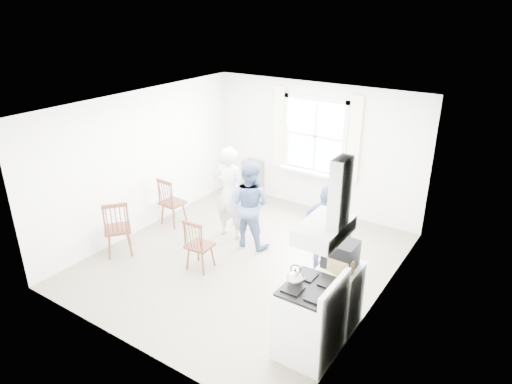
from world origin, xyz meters
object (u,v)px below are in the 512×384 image
person_left (230,193)px  windsor_chair_b (196,241)px  person_right (326,231)px  stereo_stack (341,254)px  low_cabinet (339,295)px  person_mid (250,204)px  gas_stove (310,319)px  windsor_chair_a (168,198)px  windsor_chair_c (117,223)px

person_left → windsor_chair_b: bearing=96.1°
windsor_chair_b → person_right: 2.04m
person_left → stereo_stack: bearing=150.0°
person_right → low_cabinet: bearing=129.4°
stereo_stack → person_mid: person_mid is taller
low_cabinet → windsor_chair_b: 2.41m
gas_stove → person_right: 1.85m
person_left → windsor_chair_a: bearing=9.6°
person_right → windsor_chair_c: bearing=30.3°
gas_stove → person_right: bearing=110.0°
windsor_chair_c → person_right: (3.10, 1.46, 0.13)m
windsor_chair_a → person_mid: bearing=8.6°
low_cabinet → person_mid: bearing=152.8°
windsor_chair_c → person_mid: 2.25m
gas_stove → windsor_chair_b: bearing=164.8°
windsor_chair_a → person_right: size_ratio=0.65×
windsor_chair_c → person_mid: bearing=44.2°
gas_stove → stereo_stack: stereo_stack is taller
windsor_chair_a → person_mid: (1.70, 0.26, 0.19)m
low_cabinet → person_right: person_right is taller
stereo_stack → gas_stove: bearing=-94.8°
windsor_chair_c → person_right: bearing=25.2°
low_cabinet → windsor_chair_b: bearing=-178.5°
person_left → windsor_chair_c: bearing=50.1°
windsor_chair_a → person_mid: 1.73m
stereo_stack → windsor_chair_b: bearing=-179.0°
low_cabinet → person_mid: (-2.19, 1.13, 0.33)m
gas_stove → low_cabinet: gas_stove is taller
stereo_stack → person_left: size_ratio=0.23×
windsor_chair_b → person_mid: 1.23m
gas_stove → low_cabinet: size_ratio=1.24×
stereo_stack → windsor_chair_c: size_ratio=0.39×
stereo_stack → person_right: bearing=123.2°
windsor_chair_c → person_right: person_right is taller
windsor_chair_c → person_left: (1.13, 1.64, 0.24)m
windsor_chair_a → person_left: size_ratio=0.56×
windsor_chair_b → person_mid: size_ratio=0.58×
windsor_chair_a → gas_stove: bearing=-22.4°
windsor_chair_b → low_cabinet: bearing=1.5°
gas_stove → windsor_chair_a: size_ratio=1.16×
windsor_chair_c → person_right: size_ratio=0.68×
person_left → person_right: (1.97, -0.18, -0.11)m
low_cabinet → windsor_chair_a: size_ratio=0.93×
person_left → person_right: size_ratio=1.15×
stereo_stack → person_right: person_right is taller
stereo_stack → person_mid: size_ratio=0.25×
windsor_chair_c → stereo_stack: bearing=6.3°
gas_stove → person_right: (-0.62, 1.72, 0.26)m
windsor_chair_a → person_left: (1.22, 0.33, 0.27)m
person_left → person_mid: bearing=166.3°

